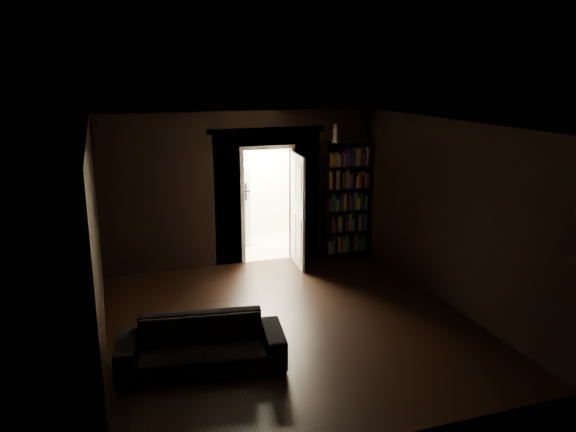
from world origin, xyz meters
The scene contains 9 objects.
ground centered at (0.00, 0.00, 0.00)m, with size 5.50×5.50×0.00m, color black.
room_walls centered at (-0.01, 1.07, 1.68)m, with size 5.02×5.61×2.84m.
kitchen_alcove centered at (0.50, 3.87, 1.21)m, with size 2.20×1.80×2.60m.
sofa centered at (-1.40, -0.79, 0.38)m, with size 1.99×0.86×0.76m, color black.
bookshelf centered at (2.00, 2.59, 1.10)m, with size 0.90×0.32×2.20m, color black.
refrigerator centered at (0.03, 4.03, 0.82)m, with size 0.74×0.68×1.65m, color white.
door centered at (0.93, 2.31, 1.02)m, with size 0.85×0.05×2.05m, color white.
figurine centered at (1.75, 2.59, 2.37)m, with size 0.11×0.11×0.34m, color silver.
bottles centered at (0.06, 4.05, 1.79)m, with size 0.69×0.09×0.28m, color black.
Camera 1 is at (-2.38, -6.96, 3.47)m, focal length 35.00 mm.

